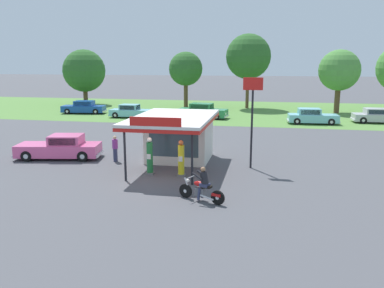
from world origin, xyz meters
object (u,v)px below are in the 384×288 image
object	(u,v)px
motorcycle_with_rider	(202,187)
featured_classic_sedan	(60,148)
parked_car_back_row_centre	(312,117)
gas_pump_nearside	(150,157)
parked_car_back_row_centre_left	(132,112)
parked_car_second_row_spare	(84,108)
bystander_standing_back_lot	(195,131)
parked_car_back_row_right	(203,111)
gas_pump_offside	(181,160)
bystander_strolling_foreground	(115,148)
bystander_admiring_sedan	(167,136)
roadside_pole_sign	(252,108)
parked_car_back_row_left	(378,116)

from	to	relation	value
motorcycle_with_rider	featured_classic_sedan	bearing A→B (deg)	149.06
parked_car_back_row_centre	gas_pump_nearside	bearing A→B (deg)	-117.51
parked_car_back_row_centre_left	parked_car_second_row_spare	distance (m)	7.12
parked_car_second_row_spare	bystander_standing_back_lot	world-z (taller)	bystander_standing_back_lot
bystander_standing_back_lot	motorcycle_with_rider	bearing A→B (deg)	-78.15
featured_classic_sedan	parked_car_back_row_right	size ratio (longest dim) A/B	0.98
gas_pump_offside	motorcycle_with_rider	world-z (taller)	gas_pump_offside
gas_pump_offside	bystander_strolling_foreground	world-z (taller)	gas_pump_offside
gas_pump_nearside	bystander_admiring_sedan	size ratio (longest dim) A/B	1.33
roadside_pole_sign	parked_car_back_row_right	bearing A→B (deg)	107.26
gas_pump_nearside	featured_classic_sedan	world-z (taller)	gas_pump_nearside
gas_pump_nearside	parked_car_back_row_centre	bearing A→B (deg)	62.49
parked_car_back_row_right	parked_car_second_row_spare	xyz separation A→B (m)	(-14.42, 1.13, -0.04)
motorcycle_with_rider	parked_car_back_row_centre	size ratio (longest dim) A/B	0.43
parked_car_back_row_right	parked_car_back_row_centre	xyz separation A→B (m)	(11.28, -1.88, -0.04)
parked_car_back_row_left	parked_car_back_row_centre	bearing A→B (deg)	-163.93
parked_car_back_row_right	bystander_strolling_foreground	bearing A→B (deg)	-96.22
bystander_strolling_foreground	parked_car_back_row_right	bearing A→B (deg)	83.78
motorcycle_with_rider	parked_car_back_row_left	size ratio (longest dim) A/B	0.42
motorcycle_with_rider	bystander_standing_back_lot	world-z (taller)	motorcycle_with_rider
parked_car_back_row_centre_left	bystander_strolling_foreground	size ratio (longest dim) A/B	3.12
motorcycle_with_rider	bystander_standing_back_lot	xyz separation A→B (m)	(-2.76, 13.13, 0.16)
bystander_standing_back_lot	parked_car_back_row_left	bearing A→B (deg)	37.75
gas_pump_nearside	parked_car_back_row_left	distance (m)	27.90
bystander_standing_back_lot	bystander_admiring_sedan	bearing A→B (deg)	-124.92
motorcycle_with_rider	parked_car_second_row_spare	world-z (taller)	motorcycle_with_rider
parked_car_second_row_spare	featured_classic_sedan	bearing A→B (deg)	-67.69
motorcycle_with_rider	bystander_strolling_foreground	xyz separation A→B (m)	(-6.44, 6.02, 0.18)
gas_pump_nearside	gas_pump_offside	xyz separation A→B (m)	(1.75, -0.00, -0.04)
bystander_strolling_foreground	roadside_pole_sign	xyz separation A→B (m)	(8.28, 0.03, 2.67)
parked_car_second_row_spare	roadside_pole_sign	distance (m)	29.40
gas_pump_nearside	bystander_admiring_sedan	distance (m)	7.14
parked_car_back_row_centre	parked_car_second_row_spare	bearing A→B (deg)	173.30
parked_car_back_row_left	gas_pump_offside	bearing A→B (deg)	-124.77
gas_pump_nearside	bystander_strolling_foreground	world-z (taller)	gas_pump_nearside
featured_classic_sedan	parked_car_second_row_spare	xyz separation A→B (m)	(-8.54, 20.80, 0.01)
parked_car_back_row_left	bystander_admiring_sedan	world-z (taller)	bystander_admiring_sedan
gas_pump_offside	parked_car_back_row_centre_left	size ratio (longest dim) A/B	0.39
parked_car_back_row_centre	bystander_admiring_sedan	distance (m)	17.35
bystander_standing_back_lot	parked_car_back_row_centre_left	bearing A→B (deg)	128.77
gas_pump_offside	bystander_strolling_foreground	bearing A→B (deg)	153.57
roadside_pole_sign	bystander_standing_back_lot	bearing A→B (deg)	123.00
parked_car_back_row_left	bystander_standing_back_lot	distance (m)	20.64
parked_car_back_row_right	parked_car_back_row_left	size ratio (longest dim) A/B	1.09
parked_car_back_row_right	motorcycle_with_rider	bearing A→B (deg)	-80.56
motorcycle_with_rider	featured_classic_sedan	distance (m)	11.85
parked_car_second_row_spare	parked_car_back_row_left	size ratio (longest dim) A/B	1.03
featured_classic_sedan	parked_car_back_row_centre	bearing A→B (deg)	46.01
roadside_pole_sign	parked_car_back_row_centre	bearing A→B (deg)	73.86
gas_pump_offside	roadside_pole_sign	distance (m)	5.03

